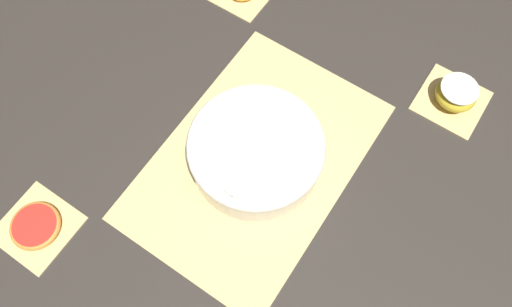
# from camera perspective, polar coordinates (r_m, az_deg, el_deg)

# --- Properties ---
(ground_plane) EXTENTS (6.00, 6.00, 0.00)m
(ground_plane) POSITION_cam_1_polar(r_m,az_deg,el_deg) (0.97, 0.00, -0.85)
(ground_plane) COLOR #2D2823
(bamboo_mat_center) EXTENTS (0.51, 0.35, 0.01)m
(bamboo_mat_center) POSITION_cam_1_polar(r_m,az_deg,el_deg) (0.97, 0.00, -0.78)
(bamboo_mat_center) COLOR #D6B775
(bamboo_mat_center) RESTS_ON ground_plane
(coaster_mat_near_right) EXTENTS (0.13, 0.13, 0.01)m
(coaster_mat_near_right) POSITION_cam_1_polar(r_m,az_deg,el_deg) (1.01, -23.71, -7.71)
(coaster_mat_near_right) COLOR #D6B775
(coaster_mat_near_right) RESTS_ON ground_plane
(coaster_mat_far_left) EXTENTS (0.13, 0.13, 0.01)m
(coaster_mat_far_left) POSITION_cam_1_polar(r_m,az_deg,el_deg) (1.11, 21.44, 5.66)
(coaster_mat_far_left) COLOR #D6B775
(coaster_mat_far_left) RESTS_ON ground_plane
(fruit_salad_bowl) EXTENTS (0.26, 0.26, 0.08)m
(fruit_salad_bowl) POSITION_cam_1_polar(r_m,az_deg,el_deg) (0.93, -0.02, 0.29)
(fruit_salad_bowl) COLOR silver
(fruit_salad_bowl) RESTS_ON bamboo_mat_center
(apple_half) EXTENTS (0.08, 0.08, 0.05)m
(apple_half) POSITION_cam_1_polar(r_m,az_deg,el_deg) (1.09, 21.91, 6.35)
(apple_half) COLOR gold
(apple_half) RESTS_ON coaster_mat_far_left
(grapefruit_slice) EXTENTS (0.09, 0.09, 0.01)m
(grapefruit_slice) POSITION_cam_1_polar(r_m,az_deg,el_deg) (1.00, -23.90, -7.56)
(grapefruit_slice) COLOR red
(grapefruit_slice) RESTS_ON coaster_mat_near_right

